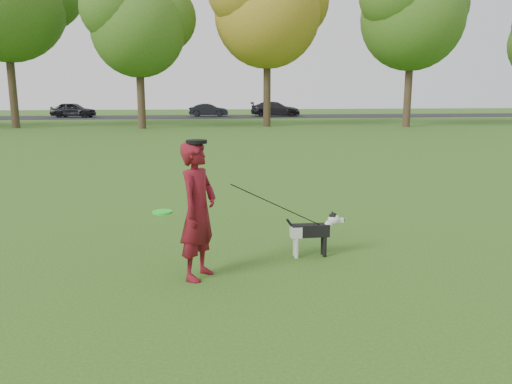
{
  "coord_description": "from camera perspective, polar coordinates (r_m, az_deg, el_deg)",
  "views": [
    {
      "loc": [
        -0.8,
        -6.42,
        2.24
      ],
      "look_at": [
        -0.01,
        -0.05,
        0.95
      ],
      "focal_mm": 35.0,
      "sensor_mm": 36.0,
      "label": 1
    }
  ],
  "objects": [
    {
      "name": "ground",
      "position": [
        6.85,
        0.03,
        -7.73
      ],
      "size": [
        120.0,
        120.0,
        0.0
      ],
      "primitive_type": "plane",
      "color": "#285116",
      "rests_on": "ground"
    },
    {
      "name": "road",
      "position": [
        46.48,
        -6.13,
        8.55
      ],
      "size": [
        120.0,
        7.0,
        0.02
      ],
      "primitive_type": "cube",
      "color": "black",
      "rests_on": "ground"
    },
    {
      "name": "man",
      "position": [
        6.03,
        -6.64,
        -2.14
      ],
      "size": [
        0.65,
        0.73,
        1.68
      ],
      "primitive_type": "imported",
      "rotation": [
        0.0,
        0.0,
        1.07
      ],
      "color": "#5D0D10",
      "rests_on": "ground"
    },
    {
      "name": "dog",
      "position": [
        6.93,
        6.71,
        -4.25
      ],
      "size": [
        0.83,
        0.17,
        0.63
      ],
      "color": "black",
      "rests_on": "ground"
    },
    {
      "name": "car_left",
      "position": [
        47.64,
        -20.16,
        8.8
      ],
      "size": [
        4.08,
        2.25,
        1.31
      ],
      "primitive_type": "imported",
      "rotation": [
        0.0,
        0.0,
        1.38
      ],
      "color": "black",
      "rests_on": "road"
    },
    {
      "name": "car_mid",
      "position": [
        46.47,
        -5.42,
        9.3
      ],
      "size": [
        3.66,
        1.67,
        1.16
      ],
      "primitive_type": "imported",
      "rotation": [
        0.0,
        0.0,
        1.44
      ],
      "color": "black",
      "rests_on": "road"
    },
    {
      "name": "car_right",
      "position": [
        47.06,
        2.21,
        9.47
      ],
      "size": [
        4.8,
        2.38,
        1.34
      ],
      "primitive_type": "imported",
      "rotation": [
        0.0,
        0.0,
        1.46
      ],
      "color": "black",
      "rests_on": "road"
    },
    {
      "name": "man_held_items",
      "position": [
        6.4,
        2.75,
        -1.69
      ],
      "size": [
        2.24,
        0.87,
        1.27
      ],
      "color": "#1DEB26",
      "rests_on": "ground"
    },
    {
      "name": "tree_row",
      "position": [
        32.9,
        -8.6,
        20.28
      ],
      "size": [
        51.74,
        8.86,
        12.01
      ],
      "color": "#38281C",
      "rests_on": "ground"
    }
  ]
}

